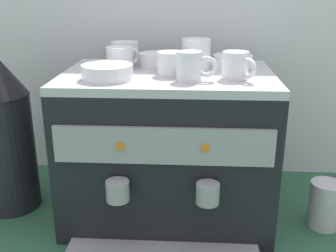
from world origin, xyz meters
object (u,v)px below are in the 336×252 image
ceramic_cup_5 (125,52)px  ceramic_cup_4 (121,58)px  ceramic_cup_3 (191,66)px  espresso_machine (168,146)px  ceramic_bowl_1 (232,62)px  milk_pitcher (325,205)px  ceramic_bowl_2 (158,60)px  coffee_grinder (4,132)px  ceramic_bowl_0 (107,72)px  ceramic_cup_0 (195,54)px  ceramic_cup_1 (237,66)px  ceramic_cup_2 (171,63)px

ceramic_cup_5 → ceramic_cup_4: bearing=-87.8°
ceramic_cup_3 → ceramic_cup_4: (-0.19, 0.13, -0.00)m
espresso_machine → ceramic_bowl_1: (0.18, 0.07, 0.23)m
ceramic_cup_4 → milk_pitcher: bearing=-8.8°
ceramic_bowl_2 → coffee_grinder: coffee_grinder is taller
ceramic_bowl_0 → ceramic_bowl_1: same height
ceramic_cup_5 → ceramic_cup_0: bearing=-19.9°
ceramic_cup_3 → ceramic_cup_5: bearing=131.1°
ceramic_cup_1 → ceramic_cup_3: size_ratio=0.91×
ceramic_cup_2 → ceramic_cup_3: (0.05, -0.07, 0.01)m
ceramic_cup_4 → ceramic_cup_1: bearing=-18.7°
espresso_machine → ceramic_cup_0: 0.27m
ceramic_bowl_2 → milk_pitcher: bearing=-16.3°
milk_pitcher → espresso_machine: bearing=173.1°
ceramic_cup_0 → ceramic_bowl_1: bearing=8.5°
ceramic_bowl_0 → ceramic_bowl_2: bearing=57.0°
ceramic_cup_2 → espresso_machine: bearing=109.5°
ceramic_bowl_0 → coffee_grinder: coffee_grinder is taller
ceramic_bowl_1 → ceramic_bowl_2: bearing=176.0°
ceramic_cup_3 → ceramic_bowl_2: size_ratio=0.92×
ceramic_bowl_2 → ceramic_bowl_0: bearing=-123.0°
ceramic_cup_0 → ceramic_cup_3: ceramic_cup_0 is taller
ceramic_cup_1 → ceramic_cup_3: 0.12m
ceramic_cup_5 → milk_pitcher: ceramic_cup_5 is taller
ceramic_bowl_1 → milk_pitcher: (0.26, -0.12, -0.37)m
milk_pitcher → ceramic_bowl_2: bearing=163.7°
ceramic_cup_2 → ceramic_cup_1: bearing=-13.9°
ceramic_cup_0 → milk_pitcher: (0.37, -0.11, -0.40)m
ceramic_cup_0 → ceramic_cup_2: 0.10m
ceramic_cup_0 → ceramic_bowl_1: size_ratio=1.05×
ceramic_cup_5 → ceramic_bowl_2: ceramic_cup_5 is taller
espresso_machine → ceramic_cup_1: (0.17, -0.07, 0.25)m
ceramic_cup_3 → ceramic_bowl_2: 0.20m
ceramic_cup_1 → coffee_grinder: 0.69m
ceramic_cup_0 → ceramic_cup_2: (-0.06, -0.08, -0.01)m
ceramic_cup_1 → ceramic_bowl_1: (0.00, 0.14, -0.02)m
ceramic_bowl_0 → espresso_machine: bearing=30.9°
ceramic_cup_0 → ceramic_bowl_0: (-0.22, -0.14, -0.02)m
ceramic_cup_2 → ceramic_bowl_2: bearing=111.0°
ceramic_cup_0 → ceramic_cup_4: 0.20m
ceramic_cup_4 → ceramic_cup_5: (-0.00, 0.09, -0.00)m
ceramic_bowl_2 → ceramic_cup_2: bearing=-69.0°
ceramic_cup_1 → ceramic_bowl_2: 0.26m
ceramic_cup_4 → ceramic_bowl_0: 0.12m
ceramic_cup_1 → milk_pitcher: size_ratio=0.68×
ceramic_cup_4 → ceramic_bowl_0: size_ratio=0.74×
ceramic_cup_5 → ceramic_bowl_2: bearing=-23.7°
ceramic_cup_0 → milk_pitcher: 0.55m
ceramic_cup_3 → ceramic_cup_4: 0.23m
espresso_machine → milk_pitcher: size_ratio=4.25×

